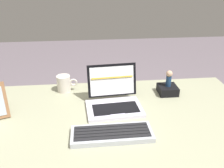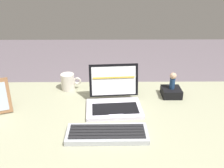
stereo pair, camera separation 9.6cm
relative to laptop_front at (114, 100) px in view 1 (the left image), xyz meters
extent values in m
cube|color=#9B9D7E|center=(0.00, -0.11, -0.06)|extent=(1.41, 0.82, 0.04)
cylinder|color=black|center=(-0.65, 0.24, -0.41)|extent=(0.07, 0.07, 0.67)
cylinder|color=black|center=(0.64, 0.24, -0.41)|extent=(0.07, 0.07, 0.67)
cube|color=silver|center=(0.00, -0.03, -0.03)|extent=(0.29, 0.21, 0.02)
cube|color=black|center=(0.00, -0.05, -0.02)|extent=(0.23, 0.12, 0.00)
cube|color=silver|center=(0.01, -0.11, -0.02)|extent=(0.07, 0.04, 0.00)
cube|color=black|center=(-0.01, 0.08, 0.08)|extent=(0.26, 0.07, 0.17)
cube|color=white|center=(-0.01, 0.08, 0.07)|extent=(0.23, 0.05, 0.15)
cube|color=yellow|center=(-0.01, 0.08, 0.09)|extent=(0.22, 0.02, 0.01)
cube|color=#B4B9C2|center=(-0.03, -0.24, -0.03)|extent=(0.35, 0.13, 0.02)
cube|color=black|center=(-0.03, -0.28, -0.01)|extent=(0.32, 0.02, 0.00)
cube|color=black|center=(-0.03, -0.26, -0.01)|extent=(0.32, 0.02, 0.00)
cube|color=black|center=(-0.03, -0.24, -0.01)|extent=(0.32, 0.02, 0.00)
cube|color=black|center=(-0.03, -0.22, -0.01)|extent=(0.32, 0.02, 0.00)
cube|color=black|center=(-0.03, -0.20, -0.01)|extent=(0.32, 0.02, 0.00)
cube|color=black|center=(0.32, 0.12, -0.02)|extent=(0.10, 0.10, 0.05)
cylinder|color=navy|center=(0.32, 0.12, 0.04)|extent=(0.03, 0.03, 0.06)
sphere|color=tan|center=(0.32, 0.12, 0.08)|extent=(0.04, 0.04, 0.04)
cylinder|color=silver|center=(-0.27, 0.21, 0.01)|extent=(0.08, 0.08, 0.10)
torus|color=silver|center=(-0.21, 0.21, 0.01)|extent=(0.05, 0.01, 0.05)
camera|label=1|loc=(-0.12, -1.06, 0.60)|focal=38.40mm
camera|label=2|loc=(-0.02, -1.06, 0.60)|focal=38.40mm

